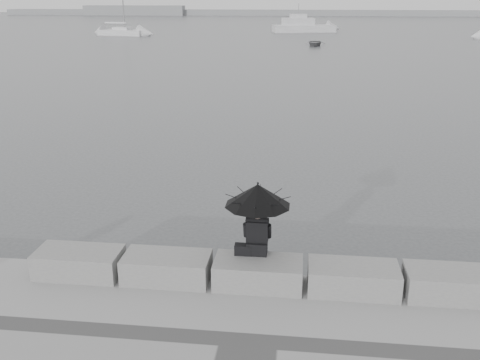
# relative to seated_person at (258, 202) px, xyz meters

# --- Properties ---
(ground) EXTENTS (360.00, 360.00, 0.00)m
(ground) POSITION_rel_seated_person_xyz_m (0.05, 0.14, -2.01)
(ground) COLOR #454749
(ground) RESTS_ON ground
(stone_block_far_left) EXTENTS (1.60, 0.80, 0.50)m
(stone_block_far_left) POSITION_rel_seated_person_xyz_m (-3.35, -0.31, -1.26)
(stone_block_far_left) COLOR slate
(stone_block_far_left) RESTS_ON promenade
(stone_block_left) EXTENTS (1.60, 0.80, 0.50)m
(stone_block_left) POSITION_rel_seated_person_xyz_m (-1.65, -0.31, -1.26)
(stone_block_left) COLOR slate
(stone_block_left) RESTS_ON promenade
(stone_block_centre) EXTENTS (1.60, 0.80, 0.50)m
(stone_block_centre) POSITION_rel_seated_person_xyz_m (0.05, -0.31, -1.26)
(stone_block_centre) COLOR slate
(stone_block_centre) RESTS_ON promenade
(stone_block_right) EXTENTS (1.60, 0.80, 0.50)m
(stone_block_right) POSITION_rel_seated_person_xyz_m (1.75, -0.31, -1.26)
(stone_block_right) COLOR slate
(stone_block_right) RESTS_ON promenade
(stone_block_far_right) EXTENTS (1.60, 0.80, 0.50)m
(stone_block_far_right) POSITION_rel_seated_person_xyz_m (3.45, -0.31, -1.26)
(stone_block_far_right) COLOR slate
(stone_block_far_right) RESTS_ON promenade
(seated_person) EXTENTS (1.21, 1.21, 1.39)m
(seated_person) POSITION_rel_seated_person_xyz_m (0.00, 0.00, 0.00)
(seated_person) COLOR black
(seated_person) RESTS_ON stone_block_centre
(bag) EXTENTS (0.31, 0.18, 0.20)m
(bag) POSITION_rel_seated_person_xyz_m (-0.25, -0.09, -0.91)
(bag) COLOR black
(bag) RESTS_ON stone_block_centre
(distant_landmass) EXTENTS (180.00, 8.00, 2.80)m
(distant_landmass) POSITION_rel_seated_person_xyz_m (-8.09, 154.65, -1.11)
(distant_landmass) COLOR gray
(distant_landmass) RESTS_ON ground
(sailboat_left) EXTENTS (7.49, 4.02, 12.90)m
(sailboat_left) POSITION_rel_seated_person_xyz_m (-25.95, 69.56, -1.48)
(sailboat_left) COLOR white
(sailboat_left) RESTS_ON ground
(motor_cruiser) EXTENTS (10.27, 5.20, 4.50)m
(motor_cruiser) POSITION_rel_seated_person_xyz_m (0.48, 80.19, -1.12)
(motor_cruiser) COLOR white
(motor_cruiser) RESTS_ON ground
(dinghy) EXTENTS (3.61, 1.79, 0.59)m
(dinghy) POSITION_rel_seated_person_xyz_m (1.88, 55.84, -1.72)
(dinghy) COLOR slate
(dinghy) RESTS_ON ground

